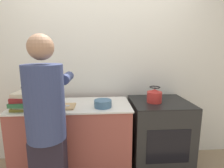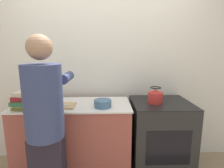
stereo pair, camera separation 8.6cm
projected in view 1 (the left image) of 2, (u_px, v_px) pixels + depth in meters
wall_back at (103, 67)px, 2.39m from camera, size 8.00×0.05×2.60m
counter at (74, 140)px, 2.11m from camera, size 1.34×0.60×0.91m
oven at (158, 136)px, 2.22m from camera, size 0.69×0.65×0.92m
person at (47, 124)px, 1.52m from camera, size 0.37×0.61×1.66m
cutting_board at (62, 107)px, 1.91m from camera, size 0.28×0.22×0.02m
knife at (58, 106)px, 1.89m from camera, size 0.23×0.04×0.01m
kettle at (154, 96)px, 2.07m from camera, size 0.18×0.18×0.19m
bowl_prep at (103, 104)px, 1.91m from camera, size 0.19×0.19×0.08m
canister_jar at (27, 94)px, 2.10m from camera, size 0.13×0.13×0.19m
book_stack at (23, 101)px, 1.84m from camera, size 0.22×0.29×0.19m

